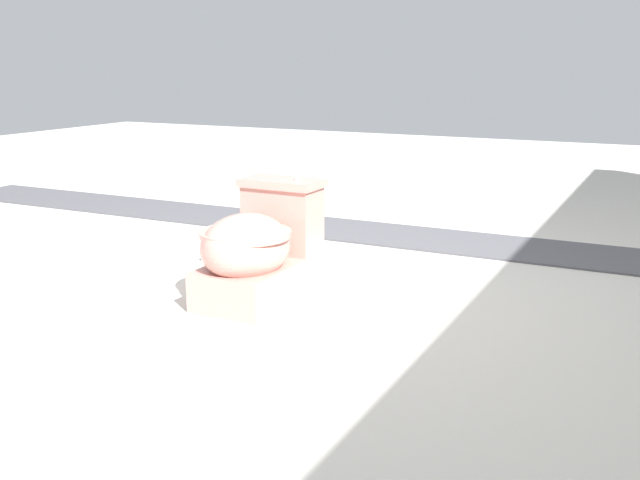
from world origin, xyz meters
The scene contains 3 objects.
ground_plane centered at (0.00, 0.00, 0.00)m, with size 14.00×14.00×0.00m, color beige.
gravel_strip centered at (-1.18, 0.50, 0.01)m, with size 0.56×8.00×0.01m, color #4C4C51.
toilet centered at (0.21, -0.11, 0.22)m, with size 0.64×0.40×0.52m.
Camera 1 is at (2.92, 1.53, 1.04)m, focal length 42.00 mm.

